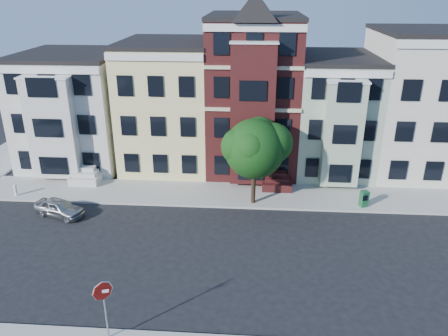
# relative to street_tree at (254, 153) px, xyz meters

# --- Properties ---
(ground) EXTENTS (120.00, 120.00, 0.00)m
(ground) POSITION_rel_street_tree_xyz_m (-0.21, -6.76, -3.89)
(ground) COLOR black
(far_sidewalk) EXTENTS (60.00, 4.00, 0.15)m
(far_sidewalk) POSITION_rel_street_tree_xyz_m (-0.21, 1.24, -3.82)
(far_sidewalk) COLOR #9E9B93
(far_sidewalk) RESTS_ON ground
(house_white) EXTENTS (8.00, 9.00, 9.00)m
(house_white) POSITION_rel_street_tree_xyz_m (-15.21, 7.74, 0.61)
(house_white) COLOR beige
(house_white) RESTS_ON ground
(house_yellow) EXTENTS (7.00, 9.00, 10.00)m
(house_yellow) POSITION_rel_street_tree_xyz_m (-7.21, 7.74, 1.11)
(house_yellow) COLOR beige
(house_yellow) RESTS_ON ground
(house_brown) EXTENTS (7.00, 9.00, 12.00)m
(house_brown) POSITION_rel_street_tree_xyz_m (-0.21, 7.74, 2.11)
(house_brown) COLOR #371111
(house_brown) RESTS_ON ground
(house_green) EXTENTS (6.00, 9.00, 9.00)m
(house_green) POSITION_rel_street_tree_xyz_m (6.29, 7.74, 0.61)
(house_green) COLOR #9DB094
(house_green) RESTS_ON ground
(house_cream) EXTENTS (8.00, 9.00, 11.00)m
(house_cream) POSITION_rel_street_tree_xyz_m (13.29, 7.74, 1.61)
(house_cream) COLOR beige
(house_cream) RESTS_ON ground
(street_tree) EXTENTS (7.35, 7.35, 7.48)m
(street_tree) POSITION_rel_street_tree_xyz_m (0.00, 0.00, 0.00)
(street_tree) COLOR #184715
(street_tree) RESTS_ON far_sidewalk
(parked_car) EXTENTS (3.75, 2.45, 1.19)m
(parked_car) POSITION_rel_street_tree_xyz_m (-12.91, -2.56, -3.30)
(parked_car) COLOR #9B9DA2
(parked_car) RESTS_ON ground
(newspaper_box) EXTENTS (0.64, 0.61, 1.14)m
(newspaper_box) POSITION_rel_street_tree_xyz_m (7.62, -0.04, -3.17)
(newspaper_box) COLOR #1C5932
(newspaper_box) RESTS_ON far_sidewalk
(fire_hydrant) EXTENTS (0.28, 0.28, 0.68)m
(fire_hydrant) POSITION_rel_street_tree_xyz_m (-17.21, -0.11, -3.40)
(fire_hydrant) COLOR silver
(fire_hydrant) RESTS_ON far_sidewalk
(stop_sign) EXTENTS (0.90, 0.42, 3.30)m
(stop_sign) POSITION_rel_street_tree_xyz_m (-6.15, -13.26, -2.09)
(stop_sign) COLOR #A90E09
(stop_sign) RESTS_ON near_sidewalk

